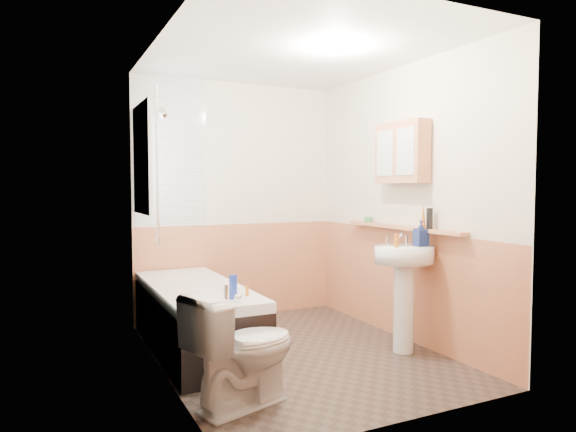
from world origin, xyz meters
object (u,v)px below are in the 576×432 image
Objects in this scene: sink at (404,277)px; pine_shelf at (401,227)px; toilet at (243,349)px; medicine_cabinet at (401,153)px; bathtub at (196,316)px.

pine_shelf is (0.20, 0.31, 0.39)m from sink.
pine_shelf is at bearing -85.65° from toilet.
toilet is 0.73× the size of sink.
medicine_cabinet is at bearing -86.18° from toilet.
toilet is at bearing -158.83° from medicine_cabinet.
toilet reaches higher than bathtub.
sink is at bearing -121.98° from medicine_cabinet.
sink is at bearing -92.96° from toilet.
bathtub is 1.81m from sink.
medicine_cabinet is at bearing 54.99° from sink.
toilet is 1.24× the size of medicine_cabinet.
toilet is 1.68m from sink.
sink is (1.60, 0.41, 0.28)m from toilet.
bathtub is 3.00× the size of medicine_cabinet.
medicine_cabinet reaches higher than pine_shelf.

